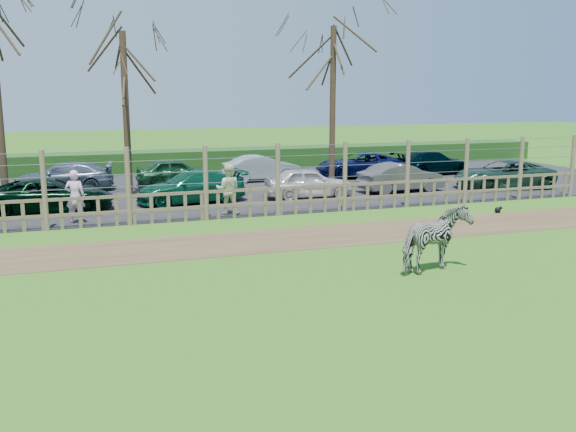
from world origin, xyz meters
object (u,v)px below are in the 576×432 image
object	(u,v)px
visitor_b	(228,189)
car_10	(176,172)
car_2	(50,195)
car_5	(401,177)
tree_mid	(124,74)
car_4	(308,183)
tree_right	(333,67)
visitor_a	(75,197)
zebra	(436,239)
car_3	(191,187)
crow	(498,210)
car_9	(64,177)
car_6	(504,174)
car_13	(431,163)
car_12	(359,165)
car_11	(262,168)

from	to	relation	value
visitor_b	car_10	world-z (taller)	visitor_b
car_2	car_5	bearing A→B (deg)	-85.96
tree_mid	car_4	bearing A→B (deg)	-20.68
tree_right	car_4	size ratio (longest dim) A/B	2.09
visitor_a	car_4	size ratio (longest dim) A/B	0.49
tree_mid	car_10	size ratio (longest dim) A/B	1.94
tree_mid	zebra	distance (m)	15.16
car_3	car_4	xyz separation A→B (m)	(4.62, -0.39, 0.00)
visitor_a	car_4	bearing A→B (deg)	-147.41
crow	car_9	bearing A→B (deg)	145.31
car_10	visitor_a	bearing A→B (deg)	148.13
visitor_b	car_6	size ratio (longest dim) A/B	0.40
visitor_a	car_9	bearing A→B (deg)	-68.54
visitor_a	car_3	xyz separation A→B (m)	(4.22, 2.64, -0.26)
car_10	car_4	bearing A→B (deg)	-140.00
tree_mid	visitor_a	xyz separation A→B (m)	(-2.12, -4.79, -3.96)
zebra	car_3	distance (m)	11.83
crow	car_10	bearing A→B (deg)	133.76
tree_mid	car_13	size ratio (longest dim) A/B	1.65
car_12	visitor_a	bearing A→B (deg)	-58.58
car_6	car_11	bearing A→B (deg)	-114.18
car_3	car_6	distance (m)	13.65
car_9	car_4	bearing A→B (deg)	68.00
car_9	car_13	distance (m)	17.70
car_5	car_6	distance (m)	4.79
tree_right	car_4	world-z (taller)	tree_right
car_6	car_9	size ratio (longest dim) A/B	1.04
crow	car_12	bearing A→B (deg)	94.06
crow	car_12	world-z (taller)	car_12
car_10	tree_mid	bearing A→B (deg)	137.39
car_10	car_13	size ratio (longest dim) A/B	0.85
car_13	car_10	bearing A→B (deg)	81.80
car_9	car_13	size ratio (longest dim) A/B	1.00
crow	car_5	size ratio (longest dim) A/B	0.08
visitor_b	car_5	size ratio (longest dim) A/B	0.47
car_5	car_11	xyz separation A→B (m)	(-4.62, 5.06, 0.00)
crow	car_3	distance (m)	11.29
car_13	car_2	bearing A→B (deg)	98.21
crow	tree_right	bearing A→B (deg)	110.35
tree_mid	car_4	xyz separation A→B (m)	(6.73, -2.54, -4.23)
tree_right	car_3	bearing A→B (deg)	-158.99
car_6	car_10	bearing A→B (deg)	-105.31
visitor_a	car_2	bearing A→B (deg)	-51.49
car_6	car_12	size ratio (longest dim) A/B	1.00
car_10	crow	bearing A→B (deg)	-137.27
tree_right	crow	xyz separation A→B (m)	(2.99, -8.07, -5.13)
tree_mid	car_11	xyz separation A→B (m)	(6.36, 2.74, -4.23)
tree_mid	car_13	world-z (taller)	tree_mid
tree_right	tree_mid	bearing A→B (deg)	-176.82
zebra	car_3	size ratio (longest dim) A/B	0.45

